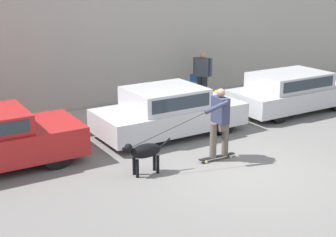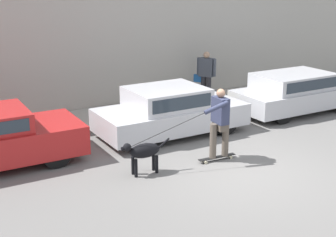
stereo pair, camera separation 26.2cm
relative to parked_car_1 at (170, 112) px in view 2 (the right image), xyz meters
The scene contains 9 objects.
ground_plane 2.94m from the parked_car_1, 87.24° to the right, with size 36.00×36.00×0.00m, color slate.
back_wall 3.96m from the parked_car_1, 87.53° to the left, with size 32.00×0.30×5.88m.
sidewalk_curb 2.13m from the parked_car_1, 86.14° to the left, with size 30.00×1.97×0.15m.
parked_car_1 is the anchor object (origin of this frame).
parked_car_2 4.47m from the parked_car_1, ahead, with size 4.04×1.76×1.23m.
dog 2.69m from the parked_car_1, 131.61° to the right, with size 1.12×0.34×0.75m.
skateboarder 2.17m from the parked_car_1, 88.34° to the right, with size 2.66×0.64×1.68m.
pedestrian_with_bag 3.20m from the parked_car_1, 39.14° to the left, with size 0.49×0.68×1.62m.
fire_hydrant 2.36m from the parked_car_1, 20.46° to the left, with size 0.18×0.18×0.79m.
Camera 2 is at (-6.00, -7.46, 4.06)m, focal length 50.00 mm.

